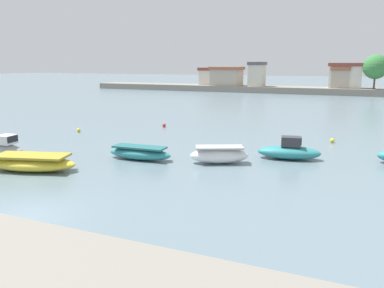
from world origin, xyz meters
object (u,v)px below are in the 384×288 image
object	(u,v)px
moored_boat_0	(1,149)
moored_boat_3	(219,155)
moored_boat_2	(140,153)
moored_boat_4	(289,151)
moored_boat_1	(32,163)
mooring_buoy_2	(332,141)
mooring_buoy_0	(164,125)
mooring_buoy_3	(79,130)

from	to	relation	value
moored_boat_0	moored_boat_3	bearing A→B (deg)	12.01
moored_boat_0	moored_boat_2	distance (m)	9.92
moored_boat_3	moored_boat_4	distance (m)	5.08
moored_boat_0	moored_boat_2	size ratio (longest dim) A/B	0.84
moored_boat_2	moored_boat_3	world-z (taller)	moored_boat_3
moored_boat_3	moored_boat_4	world-z (taller)	moored_boat_4
moored_boat_1	mooring_buoy_2	bearing A→B (deg)	29.10
moored_boat_0	mooring_buoy_2	size ratio (longest dim) A/B	10.36
moored_boat_1	mooring_buoy_0	size ratio (longest dim) A/B	14.94
moored_boat_3	mooring_buoy_3	xyz separation A→B (m)	(-16.53, 5.87, -0.37)
mooring_buoy_0	mooring_buoy_2	bearing A→B (deg)	-5.58
moored_boat_2	moored_boat_4	size ratio (longest dim) A/B	1.04
moored_boat_1	moored_boat_0	bearing A→B (deg)	143.90
moored_boat_0	mooring_buoy_2	xyz separation A→B (m)	(21.21, 14.77, -0.42)
moored_boat_0	moored_boat_2	xyz separation A→B (m)	(9.32, 3.38, -0.16)
moored_boat_1	mooring_buoy_0	bearing A→B (deg)	74.80
moored_boat_4	moored_boat_0	bearing A→B (deg)	-167.96
moored_boat_1	moored_boat_4	xyz separation A→B (m)	(14.15, 9.36, 0.07)
moored_boat_1	mooring_buoy_2	size ratio (longest dim) A/B	15.60
moored_boat_0	moored_boat_3	size ratio (longest dim) A/B	0.95
moored_boat_4	mooring_buoy_3	bearing A→B (deg)	162.06
moored_boat_2	mooring_buoy_0	size ratio (longest dim) A/B	11.87
moored_boat_1	moored_boat_3	distance (m)	11.90
moored_boat_3	mooring_buoy_0	xyz separation A→B (m)	(-10.25, 11.78, -0.35)
moored_boat_2	mooring_buoy_0	bearing A→B (deg)	107.66
moored_boat_4	mooring_buoy_2	world-z (taller)	moored_boat_4
moored_boat_2	mooring_buoy_3	world-z (taller)	moored_boat_2
moored_boat_4	mooring_buoy_3	world-z (taller)	moored_boat_4
moored_boat_1	moored_boat_2	size ratio (longest dim) A/B	1.26
mooring_buoy_2	moored_boat_1	bearing A→B (deg)	-135.10
moored_boat_4	mooring_buoy_2	xyz separation A→B (m)	(2.40, 7.13, -0.36)
moored_boat_3	mooring_buoy_2	distance (m)	12.05
moored_boat_4	mooring_buoy_3	distance (m)	20.81
moored_boat_0	moored_boat_1	distance (m)	4.97
moored_boat_3	mooring_buoy_2	bearing A→B (deg)	32.55
moored_boat_4	mooring_buoy_2	bearing A→B (deg)	61.38
mooring_buoy_3	mooring_buoy_0	bearing A→B (deg)	43.27
mooring_buoy_0	moored_boat_2	bearing A→B (deg)	-69.58
moored_boat_4	mooring_buoy_0	bearing A→B (deg)	138.52
moored_boat_0	moored_boat_1	xyz separation A→B (m)	(4.66, -1.73, -0.13)
moored_boat_1	mooring_buoy_0	world-z (taller)	moored_boat_1
moored_boat_2	mooring_buoy_2	size ratio (longest dim) A/B	12.40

